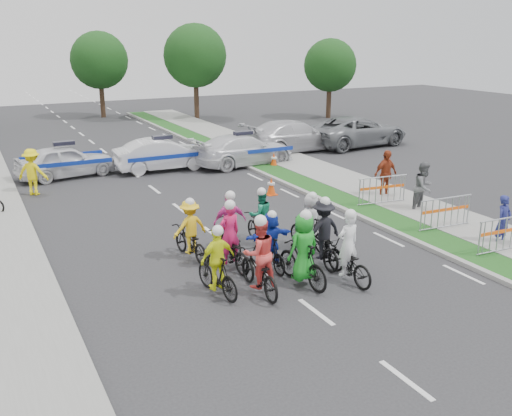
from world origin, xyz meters
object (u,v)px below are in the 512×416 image
spectator_0 (503,221)px  police_car_0 (65,161)px  cone_0 (271,186)px  tree_2 (330,65)px  rider_2 (259,264)px  spectator_1 (424,187)px  police_car_1 (163,155)px  tree_1 (195,56)px  rider_8 (260,223)px  rider_1 (303,256)px  barrier_2 (382,191)px  cone_1 (274,160)px  civilian_sedan (294,136)px  tree_4 (99,60)px  barrier_0 (505,236)px  spectator_2 (386,174)px  barrier_1 (445,214)px  police_car_2 (243,150)px  rider_7 (310,227)px  marshal_hiviz (33,172)px  rider_6 (229,246)px  rider_9 (230,230)px  rider_0 (346,258)px  civilian_suv (357,131)px  rider_4 (322,238)px  rider_3 (217,268)px  rider_5 (270,245)px

spectator_0 → police_car_0: bearing=116.1°
cone_0 → tree_2: 22.29m
rider_2 → spectator_1: bearing=-156.6°
police_car_1 → tree_1: (7.55, 14.85, 3.81)m
rider_8 → cone_0: (2.95, 4.68, -0.33)m
rider_1 → tree_1: tree_1 is taller
barrier_2 → rider_2: bearing=-149.1°
rider_1 → cone_1: 13.24m
barrier_2 → civilian_sedan: bearing=76.9°
rider_1 → tree_4: (2.50, 32.60, 3.41)m
rider_8 → cone_1: 10.37m
barrier_0 → cone_0: bearing=108.3°
spectator_2 → barrier_1: bearing=-106.4°
tree_1 → tree_4: bearing=146.3°
police_car_2 → spectator_0: (2.07, -13.33, 0.03)m
rider_7 → marshal_hiviz: marshal_hiviz is taller
rider_6 → rider_9: rider_6 is taller
marshal_hiviz → spectator_0: bearing=167.0°
police_car_0 → spectator_2: spectator_2 is taller
spectator_0 → tree_4: (-4.28, 32.90, 3.42)m
rider_6 → police_car_1: bearing=-106.7°
civilian_sedan → marshal_hiviz: size_ratio=3.15×
spectator_0 → tree_4: 33.35m
spectator_0 → tree_1: tree_1 is taller
rider_0 → tree_2: tree_2 is taller
rider_0 → barrier_2: bearing=-140.1°
police_car_0 → cone_0: (6.64, -6.67, -0.38)m
police_car_0 → rider_2: bearing=179.3°
civilian_suv → rider_1: bearing=134.4°
rider_4 → barrier_2: rider_4 is taller
civilian_suv → cone_1: size_ratio=8.54×
rider_1 → barrier_1: (6.20, 1.42, -0.21)m
police_car_0 → tree_4: tree_4 is taller
rider_4 → rider_6: rider_6 is taller
civilian_suv → civilian_sedan: bearing=81.4°
police_car_0 → tree_1: size_ratio=0.62×
civilian_sedan → barrier_0: bearing=167.2°
spectator_1 → rider_7: bearing=175.4°
rider_3 → rider_9: bearing=-130.5°
police_car_2 → spectator_1: size_ratio=2.82×
rider_0 → spectator_0: bearing=176.4°
rider_7 → spectator_1: 5.69m
rider_5 → tree_1: bearing=-108.4°
rider_2 → rider_7: bearing=-142.4°
rider_1 → rider_5: (-0.27, 1.21, -0.05)m
marshal_hiviz → barrier_0: size_ratio=0.91×
cone_0 → cone_1: (2.43, 4.18, 0.00)m
rider_5 → spectator_1: 7.59m
rider_4 → rider_7: size_ratio=1.09×
barrier_2 → rider_9: bearing=-165.5°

